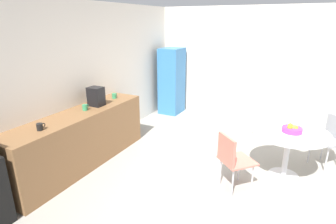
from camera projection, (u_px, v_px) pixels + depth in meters
name	position (u px, v px, depth m)	size (l,w,h in m)	color
ground_plane	(252.00, 188.00, 3.87)	(6.00, 6.00, 0.00)	#9E998E
wall_back	(84.00, 79.00, 4.75)	(6.00, 0.10, 2.60)	silver
wall_side_right	(284.00, 67.00, 5.98)	(0.10, 6.00, 2.60)	silver
counter_block	(81.00, 139.00, 4.39)	(2.60, 0.60, 0.90)	brown
locker_cabinet	(172.00, 81.00, 6.86)	(0.60, 0.50, 1.64)	#3372B2
round_table	(289.00, 140.00, 3.98)	(1.09, 1.09, 0.75)	silver
chair_gray	(332.00, 135.00, 4.37)	(0.59, 0.59, 0.83)	silver
chair_coral	(232.00, 156.00, 3.69)	(0.59, 0.59, 0.83)	silver
fruit_bowl	(292.00, 129.00, 3.88)	(0.28, 0.28, 0.13)	#D8338C
mug_white	(85.00, 107.00, 4.36)	(0.13, 0.08, 0.09)	#338C59
mug_green	(40.00, 127.00, 3.57)	(0.13, 0.08, 0.09)	black
mug_red	(114.00, 96.00, 5.03)	(0.13, 0.08, 0.09)	#338C59
coffee_maker	(96.00, 96.00, 4.57)	(0.20, 0.24, 0.32)	black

